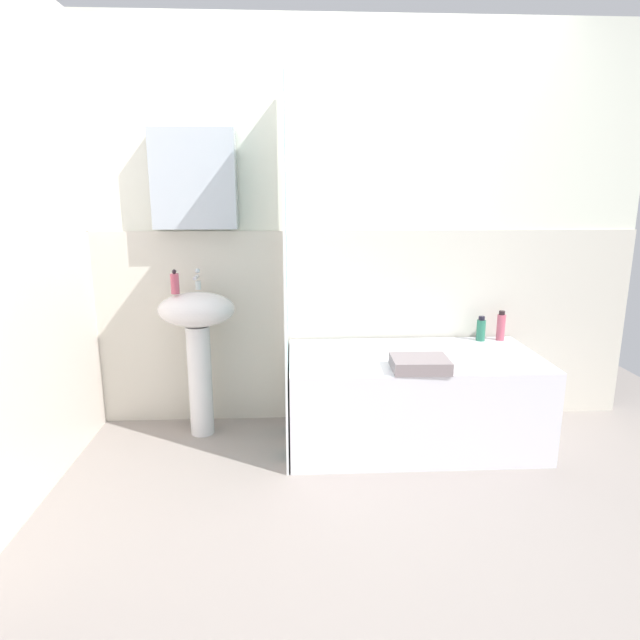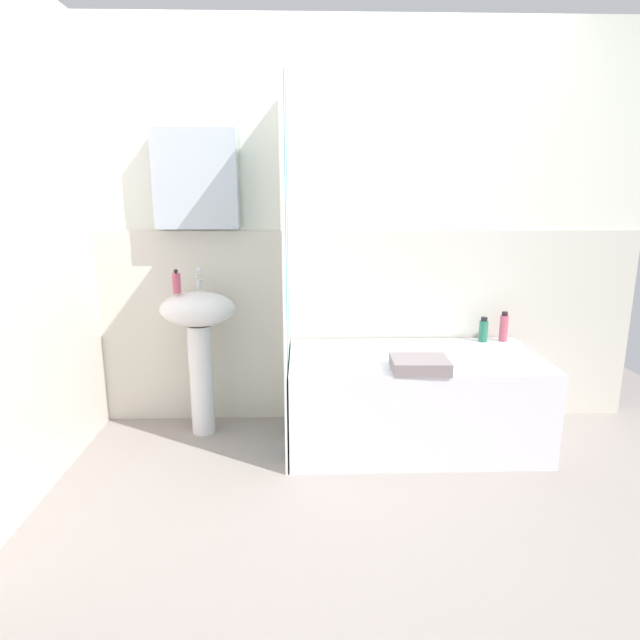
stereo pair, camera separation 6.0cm
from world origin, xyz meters
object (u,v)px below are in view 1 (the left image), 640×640
Objects in this scene: soap_dispenser at (175,283)px; body_wash_bottle at (481,329)px; shampoo_bottle at (501,326)px; bathtub at (412,399)px; towel_folded at (420,364)px; sink at (198,332)px.

soap_dispenser is 0.90× the size of body_wash_bottle.
shampoo_bottle is (1.95, 0.15, -0.31)m from soap_dispenser.
bathtub is at bearing -154.62° from shampoo_bottle.
shampoo_bottle is 1.21× the size of body_wash_bottle.
towel_folded is at bearing -139.28° from shampoo_bottle.
towel_folded is (-0.03, -0.26, 0.30)m from bathtub.
towel_folded is (-0.51, -0.54, -0.04)m from body_wash_bottle.
shampoo_bottle is at bearing 1.89° from body_wash_bottle.
bathtub is at bearing -149.42° from body_wash_bottle.
soap_dispenser is (-0.11, -0.03, 0.29)m from sink.
body_wash_bottle reaches higher than towel_folded.
body_wash_bottle is 0.74m from towel_folded.
body_wash_bottle is at bearing -178.11° from shampoo_bottle.
shampoo_bottle is 0.84m from towel_folded.
shampoo_bottle is at bearing 4.31° from soap_dispenser.
sink is 1.29m from towel_folded.
soap_dispenser reaches higher than sink.
shampoo_bottle reaches higher than towel_folded.
sink is at bearing -176.51° from shampoo_bottle.
body_wash_bottle reaches higher than bathtub.
soap_dispenser is 1.86m from body_wash_bottle.
sink is 1.85m from shampoo_bottle.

